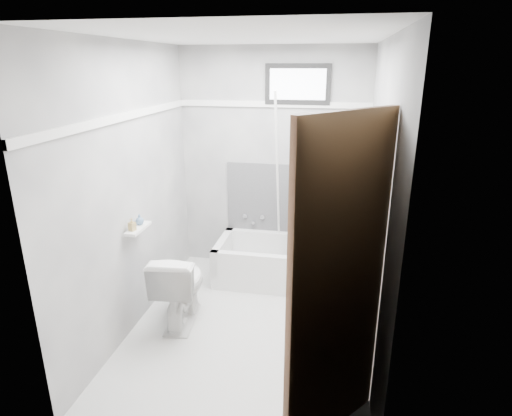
% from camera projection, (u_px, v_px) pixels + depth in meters
% --- Properties ---
extents(floor, '(2.60, 2.60, 0.00)m').
position_uv_depth(floor, '(249.00, 327.00, 3.79)').
color(floor, silver).
rests_on(floor, ground).
extents(ceiling, '(2.60, 2.60, 0.00)m').
position_uv_depth(ceiling, '(247.00, 36.00, 3.02)').
color(ceiling, silver).
rests_on(ceiling, floor).
extents(wall_back, '(2.00, 0.02, 2.40)m').
position_uv_depth(wall_back, '(272.00, 163.00, 4.61)').
color(wall_back, slate).
rests_on(wall_back, floor).
extents(wall_front, '(2.00, 0.02, 2.40)m').
position_uv_depth(wall_front, '(196.00, 272.00, 2.19)').
color(wall_front, slate).
rests_on(wall_front, floor).
extents(wall_left, '(0.02, 2.60, 2.40)m').
position_uv_depth(wall_left, '(131.00, 191.00, 3.58)').
color(wall_left, slate).
rests_on(wall_left, floor).
extents(wall_right, '(0.02, 2.60, 2.40)m').
position_uv_depth(wall_right, '(377.00, 205.00, 3.23)').
color(wall_right, slate).
rests_on(wall_right, floor).
extents(bathtub, '(1.50, 0.70, 0.42)m').
position_uv_depth(bathtub, '(287.00, 262.00, 4.54)').
color(bathtub, silver).
rests_on(bathtub, floor).
extents(office_chair, '(0.59, 0.59, 0.96)m').
position_uv_depth(office_chair, '(318.00, 228.00, 4.41)').
color(office_chair, slate).
rests_on(office_chair, bathtub).
extents(toilet, '(0.46, 0.73, 0.68)m').
position_uv_depth(toilet, '(180.00, 286.00, 3.79)').
color(toilet, white).
rests_on(toilet, floor).
extents(door, '(0.78, 0.78, 2.00)m').
position_uv_depth(door, '(390.00, 324.00, 2.10)').
color(door, '#522C1E').
rests_on(door, floor).
extents(window, '(0.66, 0.04, 0.40)m').
position_uv_depth(window, '(298.00, 84.00, 4.29)').
color(window, black).
rests_on(window, wall_back).
extents(backerboard, '(1.50, 0.02, 0.78)m').
position_uv_depth(backerboard, '(294.00, 200.00, 4.69)').
color(backerboard, '#4C4C4F').
rests_on(backerboard, wall_back).
extents(trim_back, '(2.00, 0.02, 0.06)m').
position_uv_depth(trim_back, '(273.00, 104.00, 4.40)').
color(trim_back, white).
rests_on(trim_back, wall_back).
extents(trim_left, '(0.02, 2.60, 0.06)m').
position_uv_depth(trim_left, '(125.00, 116.00, 3.38)').
color(trim_left, white).
rests_on(trim_left, wall_left).
extents(pole, '(0.02, 0.56, 1.88)m').
position_uv_depth(pole, '(278.00, 182.00, 4.42)').
color(pole, white).
rests_on(pole, bathtub).
extents(shelf, '(0.10, 0.32, 0.02)m').
position_uv_depth(shelf, '(138.00, 228.00, 3.59)').
color(shelf, white).
rests_on(shelf, wall_left).
extents(soap_bottle_a, '(0.06, 0.06, 0.11)m').
position_uv_depth(soap_bottle_a, '(132.00, 224.00, 3.50)').
color(soap_bottle_a, tan).
rests_on(soap_bottle_a, shelf).
extents(soap_bottle_b, '(0.08, 0.08, 0.09)m').
position_uv_depth(soap_bottle_b, '(140.00, 219.00, 3.63)').
color(soap_bottle_b, slate).
rests_on(soap_bottle_b, shelf).
extents(faucet, '(0.26, 0.10, 0.16)m').
position_uv_depth(faucet, '(254.00, 219.00, 4.83)').
color(faucet, silver).
rests_on(faucet, wall_back).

